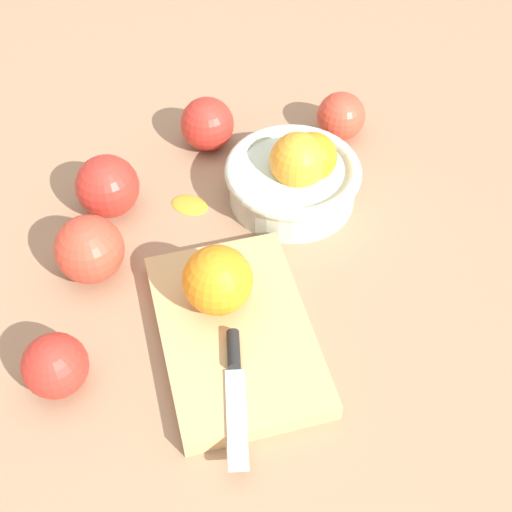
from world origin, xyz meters
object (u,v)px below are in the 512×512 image
Objects in this scene: apple_front_right at (55,366)px; apple_mid_left at (208,124)px; apple_front_left at (107,186)px; apple_front_left_2 at (89,249)px; orange_on_board at (217,280)px; knife at (235,378)px; apple_back_left at (341,116)px; bowl at (295,175)px; cutting_board at (235,333)px.

apple_front_right is 0.42m from apple_mid_left.
apple_front_left_2 is at bearing -12.31° from apple_front_left.
knife is at bearing 2.10° from orange_on_board.
apple_front_left reaches higher than apple_front_right.
apple_back_left is (-0.40, 0.21, 0.01)m from knife.
apple_front_left_2 is (0.09, -0.27, 0.00)m from bowl.
orange_on_board is at bearing -159.89° from cutting_board.
cutting_board is 3.58× the size of apple_front_right.
apple_mid_left is at bearing 177.36° from knife.
apple_back_left is at bearing 120.01° from apple_front_left_2.
cutting_board is 3.04× the size of apple_front_left.
apple_mid_left reaches higher than apple_front_right.
bowl is 2.36× the size of apple_mid_left.
apple_front_left is at bearing -94.03° from bowl.
orange_on_board is 1.13× the size of apple_front_right.
orange_on_board is at bearing -4.25° from apple_mid_left.
bowl reaches higher than apple_back_left.
apple_front_right is at bearing -82.20° from cutting_board.
apple_front_left_2 reaches higher than apple_back_left.
apple_front_left is at bearing -148.25° from orange_on_board.
bowl is 2.18× the size of apple_front_left.
apple_mid_left is (-0.21, 0.16, -0.00)m from apple_front_left_2.
cutting_board is at bearing 171.70° from knife.
cutting_board is at bearing 30.04° from apple_front_left.
apple_front_right reaches higher than knife.
apple_front_left_2 is (-0.19, -0.15, 0.01)m from knife.
apple_front_left_2 is (0.11, -0.02, 0.00)m from apple_front_left.
apple_front_left is 0.99× the size of apple_front_left_2.
cutting_board is at bearing -27.23° from bowl.
apple_front_left_2 is 1.09× the size of apple_mid_left.
bowl reaches higher than apple_front_left.
orange_on_board is 0.95× the size of apple_front_left_2.
bowl is 2.57× the size of apple_back_left.
knife is 0.45m from apple_back_left.
apple_front_left is 1.18× the size of apple_back_left.
bowl is 0.15m from apple_back_left.
cutting_board is at bearing -31.22° from apple_back_left.
apple_front_left reaches higher than apple_back_left.
bowl is 2.27× the size of orange_on_board.
orange_on_board is 0.30m from apple_mid_left.
apple_front_right is at bearing -28.86° from apple_mid_left.
apple_front_left is at bearing -157.44° from knife.
apple_front_left_2 is (0.21, -0.36, 0.01)m from apple_back_left.
apple_front_left_2 is at bearing -128.58° from cutting_board.
apple_front_left_2 is at bearing -59.99° from apple_back_left.
knife is 2.24× the size of apple_back_left.
apple_front_right is at bearing -13.09° from apple_front_left.
knife is at bearing -23.11° from bowl.
bowl reaches higher than apple_front_right.
bowl reaches higher than apple_front_left_2.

